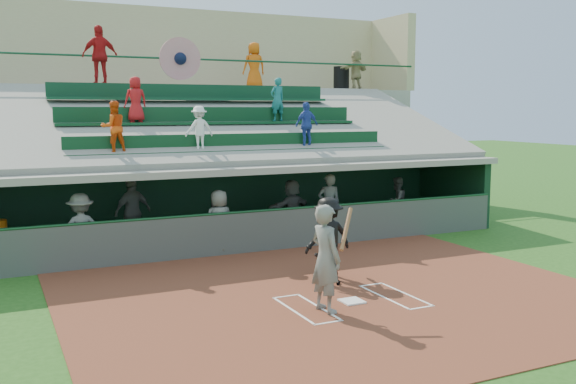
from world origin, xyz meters
name	(u,v)px	position (x,y,z in m)	size (l,w,h in m)	color
ground	(352,303)	(0.00, 0.00, 0.00)	(100.00, 100.00, 0.00)	#214F16
dirt_slab	(339,296)	(0.00, 0.50, 0.01)	(11.00, 9.00, 0.02)	#612C1B
home_plate	(352,301)	(0.00, 0.00, 0.04)	(0.43, 0.43, 0.03)	white
batters_box_chalk	(352,302)	(0.00, 0.00, 0.02)	(2.65, 1.85, 0.01)	white
dugout_floor	(233,240)	(0.00, 6.75, 0.02)	(16.00, 3.50, 0.04)	gray
concourse_slab	(171,149)	(0.00, 13.50, 2.30)	(20.00, 3.00, 4.60)	#99958B
grandstand	(194,155)	(-0.01, 10.51, 2.26)	(20.40, 10.40, 7.80)	#4B504B
batter_at_plate	(326,258)	(-0.75, -0.28, 1.05)	(0.93, 0.83, 2.05)	#5D605B
catcher	(328,257)	(0.19, 1.36, 0.63)	(0.59, 0.46, 1.22)	black
home_umpire	(328,237)	(0.54, 1.96, 0.93)	(1.18, 0.68, 1.82)	black
dugout_bench	(216,225)	(-0.07, 8.14, 0.24)	(13.46, 0.40, 0.40)	olive
dugout_player_a	(81,229)	(-4.44, 5.37, 0.92)	(1.14, 0.66, 1.76)	#585A55
dugout_player_b	(133,212)	(-2.84, 7.05, 1.00)	(1.13, 0.47, 1.92)	#61645E
dugout_player_c	(219,221)	(-0.95, 5.23, 0.88)	(0.82, 0.53, 1.68)	#585A55
dugout_player_d	(292,208)	(1.79, 6.50, 0.89)	(1.57, 0.50, 1.69)	#545652
dugout_player_e	(329,205)	(2.80, 6.04, 0.97)	(0.68, 0.45, 1.86)	#5D605B
dugout_player_f	(397,201)	(5.62, 6.57, 0.83)	(0.77, 0.60, 1.59)	#51534F
trash_bin	(341,78)	(7.26, 13.11, 5.09)	(0.66, 0.66, 0.99)	black
concourse_staff_a	(100,56)	(-2.76, 12.01, 5.61)	(1.19, 0.49, 2.03)	#B61416
concourse_staff_b	(254,66)	(3.34, 13.19, 5.52)	(0.90, 0.58, 1.83)	#E55D0D
concourse_staff_c	(356,70)	(7.48, 12.31, 5.41)	(1.50, 0.48, 1.62)	tan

